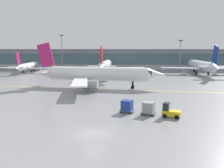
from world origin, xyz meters
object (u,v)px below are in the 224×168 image
Objects in this scene: apron_light_mast_1 at (62,51)px; cargo_dolly_trailing at (127,106)px; gate_airplane_2 at (105,65)px; gate_airplane_3 at (201,66)px; gate_airplane_1 at (28,66)px; cargo_dolly_lead at (148,108)px; baggage_tug at (170,111)px; taxiing_regional_jet at (97,74)px; apron_light_mast_2 at (180,54)px.

cargo_dolly_trailing is at bearing -67.14° from apron_light_mast_1.
gate_airplane_3 is (37.08, 0.61, 0.07)m from gate_airplane_2.
gate_airplane_1 reaches higher than cargo_dolly_lead.
gate_airplane_3 reaches higher than gate_airplane_1.
gate_airplane_2 is at bearing 123.96° from baggage_tug.
gate_airplane_3 is 50.28m from taxiing_regional_jet.
cargo_dolly_lead is (12.63, -59.68, -2.23)m from gate_airplane_2.
cargo_dolly_trailing is (-6.29, 2.23, 0.16)m from baggage_tug.
gate_airplane_2 is 62.79m from baggage_tug.
taxiing_regional_jet is 56.94m from apron_light_mast_2.
apron_light_mast_1 reaches higher than gate_airplane_1.
apron_light_mast_2 is (18.76, 73.11, 6.39)m from cargo_dolly_lead.
cargo_dolly_lead is at bearing -104.39° from apron_light_mast_2.
baggage_tug is (15.67, -60.75, -2.40)m from gate_airplane_2.
gate_airplane_1 is 74.40m from cargo_dolly_trailing.
gate_airplane_2 is at bearing -98.16° from gate_airplane_1.
cargo_dolly_lead and cargo_dolly_trailing have the same top height.
gate_airplane_3 is at bearing -89.11° from gate_airplane_2.
cargo_dolly_lead is at bearing 180.00° from baggage_tug.
gate_airplane_1 is 69.69m from gate_airplane_3.
apron_light_mast_1 is at bearing -47.15° from gate_airplane_1.
apron_light_mast_1 is 1.18× the size of apron_light_mast_2.
cargo_dolly_trailing is 0.16× the size of apron_light_mast_1.
baggage_tug is at bearing -145.92° from gate_airplane_1.
cargo_dolly_trailing is at bearing 152.57° from gate_airplane_3.
apron_light_mast_2 is (52.78, -1.02, -1.26)m from apron_light_mast_1.
apron_light_mast_2 is at bearing -66.89° from gate_airplane_2.
taxiing_regional_jet reaches higher than cargo_dolly_trailing.
gate_airplane_2 is at bearing 118.60° from cargo_dolly_trailing.
baggage_tug is at bearing -101.97° from apron_light_mast_2.
gate_airplane_3 is 0.97× the size of taxiing_regional_jet.
gate_airplane_3 is 2.11× the size of apron_light_mast_1.
baggage_tug is at bearing -0.00° from cargo_dolly_lead.
gate_airplane_2 is (32.57, -2.90, 0.73)m from gate_airplane_1.
gate_airplane_1 is 0.78× the size of gate_airplane_2.
apron_light_mast_2 reaches higher than cargo_dolly_lead.
gate_airplane_1 reaches higher than baggage_tug.
gate_airplane_3 is (69.64, -2.28, 0.80)m from gate_airplane_1.
apron_light_mast_1 is at bearing 120.92° from taxiing_regional_jet.
gate_airplane_3 is at bearing 87.42° from cargo_dolly_lead.
apron_light_mast_2 reaches higher than gate_airplane_3.
apron_light_mast_1 is at bearing 134.14° from cargo_dolly_lead.
cargo_dolly_lead is at bearing -65.35° from apron_light_mast_1.
taxiing_regional_jet is 11.90× the size of baggage_tug.
taxiing_regional_jet reaches higher than gate_airplane_2.
gate_airplane_2 is at bearing -156.83° from apron_light_mast_2.
apron_light_mast_2 is (63.97, 10.54, 4.89)m from gate_airplane_1.
taxiing_regional_jet is (-35.74, -35.37, 0.09)m from gate_airplane_3.
apron_light_mast_1 reaches higher than cargo_dolly_lead.
apron_light_mast_2 reaches higher than gate_airplane_2.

